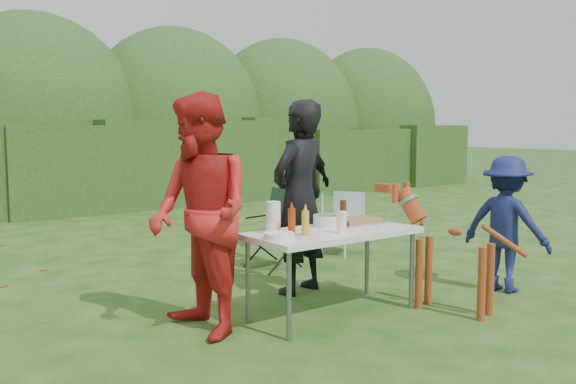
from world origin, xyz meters
TOP-DOWN VIEW (x-y plane):
  - ground at (0.00, 0.00)m, footprint 80.00×80.00m
  - hedge_row at (0.00, 8.00)m, footprint 22.00×1.40m
  - shrub_backdrop at (0.00, 9.60)m, footprint 20.00×2.60m
  - folding_table at (-0.12, 0.11)m, footprint 1.50×0.70m
  - person_cook at (0.11, 0.87)m, footprint 0.77×0.61m
  - person_red_jacket at (-1.25, 0.36)m, footprint 0.73×0.93m
  - person_black_puffy at (1.50, 2.51)m, footprint 1.04×0.61m
  - child at (1.76, -0.31)m, footprint 0.64×0.93m
  - dog at (0.79, -0.45)m, footprint 0.73×1.21m
  - camping_chair at (0.53, 1.89)m, footprint 0.66×0.66m
  - lawn_chair at (1.68, 1.93)m, footprint 0.64×0.64m
  - food_tray at (0.26, 0.23)m, footprint 0.45×0.30m
  - focaccia_bread at (0.26, 0.23)m, footprint 0.40×0.26m
  - mustard_bottle at (-0.48, 0.04)m, footprint 0.06×0.06m
  - ketchup_bottle at (-0.57, 0.09)m, footprint 0.06×0.06m
  - beer_bottle at (0.02, 0.14)m, footprint 0.06×0.06m
  - paper_towel_roll at (-0.62, 0.28)m, footprint 0.12×0.12m
  - cup_stack at (-0.17, -0.06)m, footprint 0.08×0.08m
  - pasta_bowl at (-0.03, 0.28)m, footprint 0.26×0.26m
  - plate_stack at (-0.73, 0.04)m, footprint 0.24×0.24m

SIDE VIEW (x-z plane):
  - ground at x=0.00m, z-range 0.00..0.00m
  - lawn_chair at x=1.68m, z-range 0.00..0.79m
  - camping_chair at x=0.53m, z-range 0.00..0.91m
  - dog at x=0.79m, z-range 0.00..1.07m
  - child at x=1.76m, z-range 0.00..1.33m
  - folding_table at x=-0.12m, z-range 0.32..1.06m
  - food_tray at x=0.26m, z-range 0.74..0.76m
  - plate_stack at x=-0.73m, z-range 0.74..0.79m
  - focaccia_bread at x=0.26m, z-range 0.76..0.80m
  - pasta_bowl at x=-0.03m, z-range 0.74..0.84m
  - cup_stack at x=-0.17m, z-range 0.74..0.92m
  - person_black_puffy at x=1.50m, z-range 0.00..1.67m
  - mustard_bottle at x=-0.48m, z-range 0.74..0.94m
  - hedge_row at x=0.00m, z-range 0.00..1.70m
  - ketchup_bottle at x=-0.57m, z-range 0.74..0.96m
  - beer_bottle at x=0.02m, z-range 0.74..0.98m
  - paper_towel_roll at x=-0.62m, z-range 0.74..1.00m
  - person_cook at x=0.11m, z-range 0.00..1.87m
  - person_red_jacket at x=-1.25m, z-range 0.00..1.87m
  - shrub_backdrop at x=0.00m, z-range 0.00..3.20m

